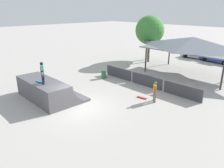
{
  "coord_description": "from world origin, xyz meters",
  "views": [
    {
      "loc": [
        11.96,
        -8.04,
        6.74
      ],
      "look_at": [
        -0.32,
        3.64,
        0.86
      ],
      "focal_mm": 35.0,
      "sensor_mm": 36.0,
      "label": 1
    }
  ],
  "objects": [
    {
      "name": "barrier_fence",
      "position": [
        0.5,
        7.21,
        0.53
      ],
      "size": [
        10.51,
        0.12,
        1.05
      ],
      "color": "#3D3D42",
      "rests_on": "ground"
    },
    {
      "name": "skateboard_on_deck",
      "position": [
        -2.81,
        -1.34,
        1.61
      ],
      "size": [
        0.78,
        0.34,
        0.09
      ],
      "rotation": [
        0.0,
        0.0,
        0.2
      ],
      "color": "silver",
      "rests_on": "quarter_pipe_ramp"
    },
    {
      "name": "pavilion_shelter",
      "position": [
        1.38,
        13.55,
        3.33
      ],
      "size": [
        9.74,
        5.58,
        3.99
      ],
      "color": "#2D2D33",
      "rests_on": "ground"
    },
    {
      "name": "parked_car_blue",
      "position": [
        1.12,
        21.45,
        0.6
      ],
      "size": [
        4.65,
        2.27,
        1.27
      ],
      "rotation": [
        0.0,
        0.0,
        -0.14
      ],
      "color": "navy",
      "rests_on": "ground"
    },
    {
      "name": "parked_car_silver",
      "position": [
        -2.0,
        21.83,
        0.6
      ],
      "size": [
        4.08,
        1.77,
        1.27
      ],
      "rotation": [
        0.0,
        0.0,
        0.0
      ],
      "color": "#A8AAAF",
      "rests_on": "ground"
    },
    {
      "name": "bystander_walking",
      "position": [
        3.07,
        4.88,
        0.94
      ],
      "size": [
        0.5,
        0.53,
        1.6
      ],
      "rotation": [
        0.0,
        0.0,
        2.31
      ],
      "color": "#6B6051",
      "rests_on": "ground"
    },
    {
      "name": "skateboard_on_ground",
      "position": [
        2.01,
        4.69,
        0.06
      ],
      "size": [
        0.85,
        0.35,
        0.09
      ],
      "rotation": [
        0.0,
        0.0,
        3.33
      ],
      "color": "green",
      "rests_on": "ground"
    },
    {
      "name": "tree_far_back",
      "position": [
        -6.28,
        16.25,
        3.69
      ],
      "size": [
        3.3,
        3.3,
        5.35
      ],
      "color": "brown",
      "rests_on": "ground"
    },
    {
      "name": "quarter_pipe_ramp",
      "position": [
        -3.06,
        -0.79,
        0.7
      ],
      "size": [
        5.33,
        3.46,
        1.56
      ],
      "color": "#565459",
      "rests_on": "ground"
    },
    {
      "name": "trash_bin",
      "position": [
        -4.0,
        6.02,
        0.42
      ],
      "size": [
        0.52,
        0.52,
        0.85
      ],
      "primitive_type": "cylinder",
      "color": "#385B3D",
      "rests_on": "ground"
    },
    {
      "name": "skater_on_deck",
      "position": [
        -2.33,
        -1.31,
        2.48
      ],
      "size": [
        0.66,
        0.48,
        1.61
      ],
      "rotation": [
        0.0,
        0.0,
        -0.54
      ],
      "color": "#1E2347",
      "rests_on": "quarter_pipe_ramp"
    },
    {
      "name": "ground_plane",
      "position": [
        0.0,
        0.0,
        0.0
      ],
      "size": [
        160.0,
        160.0,
        0.0
      ],
      "primitive_type": "plane",
      "color": "#ADA8A0"
    },
    {
      "name": "tree_beside_pavilion",
      "position": [
        -5.35,
        15.08,
        4.1
      ],
      "size": [
        3.66,
        3.66,
        5.94
      ],
      "color": "brown",
      "rests_on": "ground"
    }
  ]
}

